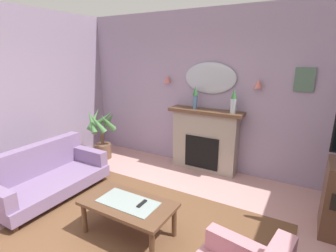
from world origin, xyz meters
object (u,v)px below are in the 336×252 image
object	(u,v)px
mantel_vase_right	(195,96)
potted_plant_corner_palm	(102,134)
wall_mirror	(210,78)
floral_couch	(45,175)
wall_sconce_left	(167,79)
coffee_table	(128,206)
framed_picture	(305,80)
tv_remote	(142,204)
mantel_vase_left	(234,101)
fireplace	(204,141)
wall_sconce_right	(258,84)

from	to	relation	value
mantel_vase_right	potted_plant_corner_palm	xyz separation A→B (m)	(-1.86, -0.50, -0.86)
wall_mirror	floral_couch	distance (m)	3.16
wall_sconce_left	coffee_table	distance (m)	2.72
framed_picture	coffee_table	size ratio (longest dim) A/B	0.33
tv_remote	floral_couch	world-z (taller)	floral_couch
mantel_vase_left	wall_sconce_left	bearing A→B (deg)	174.92
fireplace	potted_plant_corner_palm	xyz separation A→B (m)	(-2.06, -0.53, -0.04)
wall_mirror	coffee_table	bearing A→B (deg)	-91.73
wall_sconce_left	wall_sconce_right	xyz separation A→B (m)	(1.70, 0.00, 0.00)
mantel_vase_left	wall_mirror	distance (m)	0.63
fireplace	mantel_vase_right	size ratio (longest dim) A/B	3.33
fireplace	framed_picture	bearing A→B (deg)	5.77
wall_mirror	floral_couch	xyz separation A→B (m)	(-1.77, -2.22, -1.39)
potted_plant_corner_palm	wall_sconce_right	bearing A→B (deg)	12.07
wall_mirror	wall_sconce_left	world-z (taller)	wall_mirror
fireplace	coffee_table	bearing A→B (deg)	-91.84
wall_sconce_right	tv_remote	xyz separation A→B (m)	(-0.75, -2.23, -1.21)
wall_mirror	potted_plant_corner_palm	world-z (taller)	wall_mirror
mantel_vase_right	floral_couch	world-z (taller)	mantel_vase_right
framed_picture	tv_remote	distance (m)	2.98
coffee_table	potted_plant_corner_palm	size ratio (longest dim) A/B	1.05
tv_remote	potted_plant_corner_palm	xyz separation A→B (m)	(-2.16, 1.61, 0.08)
floral_couch	potted_plant_corner_palm	bearing A→B (deg)	100.64
coffee_table	potted_plant_corner_palm	world-z (taller)	potted_plant_corner_palm
tv_remote	fireplace	bearing A→B (deg)	92.65
wall_sconce_right	floral_couch	distance (m)	3.66
wall_sconce_right	wall_mirror	bearing A→B (deg)	176.63
wall_sconce_left	potted_plant_corner_palm	bearing A→B (deg)	-152.83
wall_mirror	floral_couch	size ratio (longest dim) A/B	0.56
coffee_table	floral_couch	size ratio (longest dim) A/B	0.64
mantel_vase_right	potted_plant_corner_palm	world-z (taller)	mantel_vase_right
wall_sconce_right	floral_couch	xyz separation A→B (m)	(-2.62, -2.17, -1.34)
wall_mirror	tv_remote	bearing A→B (deg)	-87.51
wall_sconce_right	coffee_table	world-z (taller)	wall_sconce_right
wall_sconce_right	framed_picture	size ratio (longest dim) A/B	0.39
fireplace	floral_couch	size ratio (longest dim) A/B	0.79
fireplace	mantel_vase_left	bearing A→B (deg)	-3.24
mantel_vase_right	framed_picture	xyz separation A→B (m)	(1.70, 0.18, 0.36)
mantel_vase_left	wall_mirror	size ratio (longest dim) A/B	0.42
wall_sconce_left	coffee_table	size ratio (longest dim) A/B	0.13
mantel_vase_left	floral_couch	xyz separation A→B (m)	(-2.27, -2.05, -1.04)
framed_picture	coffee_table	world-z (taller)	framed_picture
mantel_vase_left	framed_picture	distance (m)	1.09
wall_sconce_left	potted_plant_corner_palm	world-z (taller)	wall_sconce_left
mantel_vase_right	tv_remote	distance (m)	2.33
mantel_vase_right	coffee_table	distance (m)	2.38
tv_remote	mantel_vase_left	bearing A→B (deg)	79.26
mantel_vase_right	wall_sconce_right	size ratio (longest dim) A/B	2.92
mantel_vase_right	wall_mirror	bearing A→B (deg)	40.36
wall_sconce_right	tv_remote	bearing A→B (deg)	-108.58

